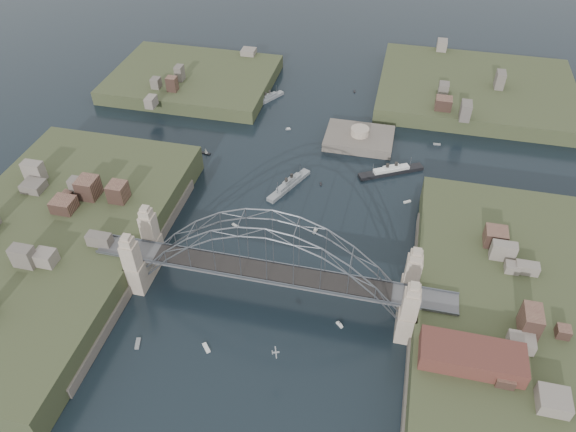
{
  "coord_description": "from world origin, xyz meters",
  "views": [
    {
      "loc": [
        22.68,
        -80.66,
        99.67
      ],
      "look_at": [
        0.0,
        18.0,
        10.0
      ],
      "focal_mm": 33.66,
      "sensor_mm": 36.0,
      "label": 1
    }
  ],
  "objects_px": {
    "naval_cruiser_near": "(289,185)",
    "naval_cruiser_far": "(268,99)",
    "bridge": "(270,260)",
    "ocean_liner": "(391,171)",
    "fort_island": "(359,143)",
    "wharf_shed": "(472,356)"
  },
  "relations": [
    {
      "from": "wharf_shed",
      "to": "naval_cruiser_near",
      "type": "xyz_separation_m",
      "value": [
        -49.16,
        55.72,
        -9.16
      ]
    },
    {
      "from": "naval_cruiser_far",
      "to": "ocean_liner",
      "type": "distance_m",
      "value": 58.88
    },
    {
      "from": "naval_cruiser_far",
      "to": "fort_island",
      "type": "bearing_deg",
      "value": -28.66
    },
    {
      "from": "wharf_shed",
      "to": "naval_cruiser_far",
      "type": "relative_size",
      "value": 1.46
    },
    {
      "from": "fort_island",
      "to": "wharf_shed",
      "type": "height_order",
      "value": "wharf_shed"
    },
    {
      "from": "naval_cruiser_near",
      "to": "naval_cruiser_far",
      "type": "xyz_separation_m",
      "value": [
        -18.94,
        48.02,
        -0.06
      ]
    },
    {
      "from": "naval_cruiser_near",
      "to": "naval_cruiser_far",
      "type": "height_order",
      "value": "naval_cruiser_near"
    },
    {
      "from": "ocean_liner",
      "to": "naval_cruiser_far",
      "type": "bearing_deg",
      "value": 144.26
    },
    {
      "from": "naval_cruiser_near",
      "to": "naval_cruiser_far",
      "type": "relative_size",
      "value": 1.27
    },
    {
      "from": "ocean_liner",
      "to": "bridge",
      "type": "bearing_deg",
      "value": -113.17
    },
    {
      "from": "naval_cruiser_far",
      "to": "naval_cruiser_near",
      "type": "bearing_deg",
      "value": -68.47
    },
    {
      "from": "wharf_shed",
      "to": "naval_cruiser_near",
      "type": "relative_size",
      "value": 1.15
    },
    {
      "from": "bridge",
      "to": "wharf_shed",
      "type": "distance_m",
      "value": 46.23
    },
    {
      "from": "naval_cruiser_far",
      "to": "ocean_liner",
      "type": "bearing_deg",
      "value": -35.74
    },
    {
      "from": "wharf_shed",
      "to": "naval_cruiser_far",
      "type": "bearing_deg",
      "value": 123.29
    },
    {
      "from": "bridge",
      "to": "ocean_liner",
      "type": "height_order",
      "value": "bridge"
    },
    {
      "from": "bridge",
      "to": "naval_cruiser_near",
      "type": "distance_m",
      "value": 43.58
    },
    {
      "from": "fort_island",
      "to": "naval_cruiser_near",
      "type": "height_order",
      "value": "fort_island"
    },
    {
      "from": "wharf_shed",
      "to": "bridge",
      "type": "bearing_deg",
      "value": 162.35
    },
    {
      "from": "wharf_shed",
      "to": "fort_island",
      "type": "bearing_deg",
      "value": 110.85
    },
    {
      "from": "bridge",
      "to": "ocean_liner",
      "type": "distance_m",
      "value": 61.3
    },
    {
      "from": "naval_cruiser_far",
      "to": "ocean_liner",
      "type": "xyz_separation_m",
      "value": [
        47.79,
        -34.39,
        0.0
      ]
    }
  ]
}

